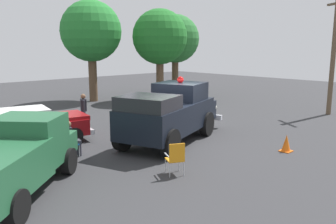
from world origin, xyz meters
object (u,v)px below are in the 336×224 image
classic_hot_rod (32,126)px  oak_tree_right (91,32)px  lawn_chair_by_car (176,157)px  utility_pole (334,52)px  lawn_chair_near_truck (67,141)px  oak_tree_left (160,37)px  vintage_fire_truck (171,112)px  oak_tree_distant (175,39)px  parked_pickup (14,157)px  traffic_cone (286,143)px  spectator_standing (84,109)px  spectator_seated (71,137)px

classic_hot_rod → oak_tree_right: bearing=46.5°
lawn_chair_by_car → utility_pole: utility_pole is taller
lawn_chair_near_truck → oak_tree_right: size_ratio=0.15×
lawn_chair_by_car → oak_tree_right: size_ratio=0.15×
classic_hot_rod → oak_tree_left: oak_tree_left is taller
lawn_chair_by_car → oak_tree_right: bearing=67.5°
vintage_fire_truck → oak_tree_distant: bearing=44.8°
parked_pickup → traffic_cone: size_ratio=7.51×
oak_tree_distant → classic_hot_rod: bearing=-154.8°
utility_pole → traffic_cone: size_ratio=10.64×
spectator_standing → classic_hot_rod: bearing=-161.6°
classic_hot_rod → utility_pole: (14.93, -5.45, 2.77)m
vintage_fire_truck → classic_hot_rod: size_ratio=1.37×
vintage_fire_truck → oak_tree_distant: oak_tree_distant is taller
lawn_chair_by_car → oak_tree_left: oak_tree_left is taller
spectator_seated → oak_tree_right: bearing=55.2°
traffic_cone → utility_pole: bearing=12.7°
vintage_fire_truck → oak_tree_left: size_ratio=0.98×
lawn_chair_near_truck → oak_tree_left: oak_tree_left is taller
lawn_chair_near_truck → parked_pickup: bearing=-142.8°
classic_hot_rod → lawn_chair_by_car: classic_hot_rod is taller
oak_tree_left → utility_pole: (3.38, -10.73, -0.97)m
classic_hot_rod → lawn_chair_near_truck: size_ratio=4.54×
parked_pickup → utility_pole: bearing=-3.9°
classic_hot_rod → parked_pickup: size_ratio=0.97×
traffic_cone → vintage_fire_truck: bearing=117.8°
vintage_fire_truck → parked_pickup: vintage_fire_truck is taller
parked_pickup → lawn_chair_by_car: bearing=-26.9°
spectator_seated → parked_pickup: bearing=-144.7°
lawn_chair_by_car → oak_tree_distant: (12.93, 13.20, 3.84)m
vintage_fire_truck → utility_pole: 11.04m
spectator_standing → oak_tree_right: bearing=55.8°
utility_pole → traffic_cone: bearing=-167.3°
oak_tree_right → utility_pole: 15.47m
vintage_fire_truck → lawn_chair_by_car: bearing=-131.5°
parked_pickup → traffic_cone: bearing=-19.6°
oak_tree_left → traffic_cone: (-5.11, -12.65, -4.18)m
parked_pickup → oak_tree_right: size_ratio=0.68×
spectator_standing → vintage_fire_truck: bearing=-70.9°
vintage_fire_truck → lawn_chair_near_truck: 4.24m
spectator_seated → oak_tree_right: 13.63m
parked_pickup → oak_tree_right: 16.45m
spectator_standing → lawn_chair_by_car: bearing=-98.5°
oak_tree_right → oak_tree_left: bearing=-37.7°
classic_hot_rod → spectator_standing: bearing=18.4°
utility_pole → traffic_cone: 9.28m
spectator_seated → vintage_fire_truck: bearing=-12.9°
parked_pickup → oak_tree_distant: size_ratio=0.75×
parked_pickup → vintage_fire_truck: bearing=8.0°
utility_pole → parked_pickup: bearing=176.1°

